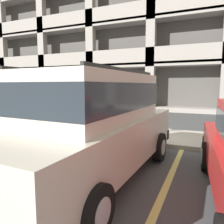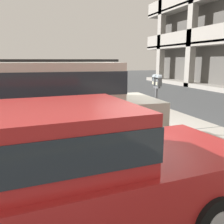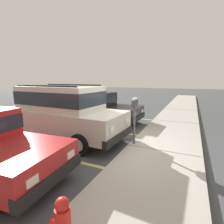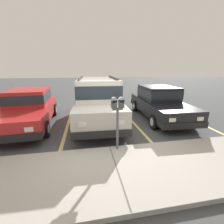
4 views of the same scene
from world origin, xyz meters
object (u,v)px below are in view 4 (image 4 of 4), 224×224
red_sedan (159,101)px  silver_suv (98,99)px  parking_meter_near (118,111)px  dark_hatchback (29,107)px

red_sedan → silver_suv: bearing=6.8°
red_sedan → parking_meter_near: size_ratio=2.98×
silver_suv → red_sedan: bearing=-173.8°
red_sedan → dark_hatchback: 5.95m
dark_hatchback → parking_meter_near: parking_meter_near is taller
silver_suv → red_sedan: (-3.04, -0.21, -0.27)m
silver_suv → dark_hatchback: silver_suv is taller
dark_hatchback → red_sedan: bearing=176.1°
silver_suv → dark_hatchback: size_ratio=1.06×
dark_hatchback → parking_meter_near: 4.34m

